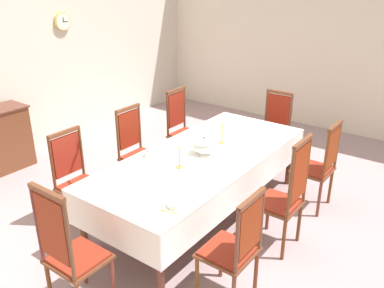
{
  "coord_description": "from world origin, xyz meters",
  "views": [
    {
      "loc": [
        -3.36,
        -2.19,
        2.62
      ],
      "look_at": [
        -0.16,
        0.17,
        0.95
      ],
      "focal_mm": 37.89,
      "sensor_mm": 36.0,
      "label": 1
    }
  ],
  "objects_px": {
    "bowl_near_left": "(283,134)",
    "spoon_primary": "(285,132)",
    "chair_north_c": "(183,128)",
    "chair_head_west": "(69,251)",
    "chair_north_a": "(77,178)",
    "candlestick_east": "(222,132)",
    "chair_north_b": "(137,150)",
    "soup_tureen": "(204,146)",
    "mounted_clock": "(62,22)",
    "chair_south_c": "(319,165)",
    "candlestick_west": "(179,156)",
    "bowl_near_right": "(176,204)",
    "dining_table": "(202,160)",
    "bowl_far_left": "(150,155)",
    "spoon_secondary": "(165,211)",
    "chair_head_east": "(273,127)",
    "chair_south_b": "(285,195)",
    "chair_south_a": "(235,247)"
  },
  "relations": [
    {
      "from": "chair_south_c",
      "to": "bowl_far_left",
      "type": "height_order",
      "value": "chair_south_c"
    },
    {
      "from": "candlestick_east",
      "to": "chair_north_b",
      "type": "bearing_deg",
      "value": 112.19
    },
    {
      "from": "mounted_clock",
      "to": "chair_head_east",
      "type": "bearing_deg",
      "value": -72.09
    },
    {
      "from": "chair_north_a",
      "to": "mounted_clock",
      "type": "relative_size",
      "value": 3.84
    },
    {
      "from": "chair_south_c",
      "to": "mounted_clock",
      "type": "xyz_separation_m",
      "value": [
        -0.19,
        4.25,
        1.36
      ]
    },
    {
      "from": "candlestick_west",
      "to": "spoon_secondary",
      "type": "bearing_deg",
      "value": -150.28
    },
    {
      "from": "bowl_near_left",
      "to": "spoon_primary",
      "type": "xyz_separation_m",
      "value": [
        0.12,
        0.03,
        -0.01
      ]
    },
    {
      "from": "bowl_far_left",
      "to": "mounted_clock",
      "type": "distance_m",
      "value": 3.25
    },
    {
      "from": "chair_north_c",
      "to": "chair_head_west",
      "type": "xyz_separation_m",
      "value": [
        -2.78,
        -1.0,
        0.02
      ]
    },
    {
      "from": "dining_table",
      "to": "chair_south_c",
      "type": "height_order",
      "value": "chair_south_c"
    },
    {
      "from": "chair_south_a",
      "to": "bowl_near_right",
      "type": "xyz_separation_m",
      "value": [
        -0.07,
        0.56,
        0.24
      ]
    },
    {
      "from": "soup_tureen",
      "to": "spoon_primary",
      "type": "bearing_deg",
      "value": -21.24
    },
    {
      "from": "chair_south_b",
      "to": "bowl_far_left",
      "type": "height_order",
      "value": "chair_south_b"
    },
    {
      "from": "chair_south_c",
      "to": "chair_north_c",
      "type": "bearing_deg",
      "value": 90.0
    },
    {
      "from": "bowl_near_left",
      "to": "spoon_secondary",
      "type": "height_order",
      "value": "bowl_near_left"
    },
    {
      "from": "chair_north_a",
      "to": "bowl_near_left",
      "type": "bearing_deg",
      "value": 143.84
    },
    {
      "from": "spoon_primary",
      "to": "chair_north_a",
      "type": "bearing_deg",
      "value": 162.09
    },
    {
      "from": "chair_south_c",
      "to": "chair_north_c",
      "type": "xyz_separation_m",
      "value": [
        0.0,
        2.0,
        0.01
      ]
    },
    {
      "from": "candlestick_east",
      "to": "soup_tureen",
      "type": "bearing_deg",
      "value": 180.0
    },
    {
      "from": "spoon_secondary",
      "to": "mounted_clock",
      "type": "height_order",
      "value": "mounted_clock"
    },
    {
      "from": "chair_head_west",
      "to": "bowl_near_left",
      "type": "xyz_separation_m",
      "value": [
        2.89,
        -0.47,
        0.19
      ]
    },
    {
      "from": "chair_south_c",
      "to": "soup_tureen",
      "type": "xyz_separation_m",
      "value": [
        -0.92,
        1.0,
        0.31
      ]
    },
    {
      "from": "chair_south_b",
      "to": "chair_north_b",
      "type": "relative_size",
      "value": 1.1
    },
    {
      "from": "bowl_near_right",
      "to": "bowl_near_left",
      "type": "bearing_deg",
      "value": -0.81
    },
    {
      "from": "candlestick_west",
      "to": "mounted_clock",
      "type": "bearing_deg",
      "value": 70.22
    },
    {
      "from": "chair_south_c",
      "to": "candlestick_west",
      "type": "height_order",
      "value": "candlestick_west"
    },
    {
      "from": "chair_head_west",
      "to": "chair_head_east",
      "type": "bearing_deg",
      "value": 90.0
    },
    {
      "from": "chair_north_b",
      "to": "bowl_far_left",
      "type": "height_order",
      "value": "chair_north_b"
    },
    {
      "from": "chair_head_west",
      "to": "spoon_primary",
      "type": "height_order",
      "value": "chair_head_west"
    },
    {
      "from": "bowl_near_left",
      "to": "spoon_secondary",
      "type": "distance_m",
      "value": 2.2
    },
    {
      "from": "chair_south_c",
      "to": "mounted_clock",
      "type": "distance_m",
      "value": 4.47
    },
    {
      "from": "soup_tureen",
      "to": "candlestick_west",
      "type": "distance_m",
      "value": 0.44
    },
    {
      "from": "chair_head_east",
      "to": "bowl_near_left",
      "type": "relative_size",
      "value": 6.68
    },
    {
      "from": "chair_south_c",
      "to": "mounted_clock",
      "type": "bearing_deg",
      "value": 92.56
    },
    {
      "from": "candlestick_west",
      "to": "bowl_near_left",
      "type": "xyz_separation_m",
      "value": [
        1.47,
        -0.47,
        -0.12
      ]
    },
    {
      "from": "candlestick_west",
      "to": "bowl_near_right",
      "type": "distance_m",
      "value": 0.76
    },
    {
      "from": "soup_tureen",
      "to": "bowl_near_left",
      "type": "xyz_separation_m",
      "value": [
        1.03,
        -0.47,
        -0.08
      ]
    },
    {
      "from": "bowl_near_right",
      "to": "spoon_secondary",
      "type": "xyz_separation_m",
      "value": [
        -0.12,
        0.03,
        -0.02
      ]
    },
    {
      "from": "soup_tureen",
      "to": "candlestick_east",
      "type": "height_order",
      "value": "candlestick_east"
    },
    {
      "from": "soup_tureen",
      "to": "mounted_clock",
      "type": "height_order",
      "value": "mounted_clock"
    },
    {
      "from": "bowl_near_right",
      "to": "bowl_far_left",
      "type": "bearing_deg",
      "value": 53.56
    },
    {
      "from": "candlestick_east",
      "to": "spoon_secondary",
      "type": "relative_size",
      "value": 2.04
    },
    {
      "from": "chair_head_west",
      "to": "bowl_far_left",
      "type": "xyz_separation_m",
      "value": [
        1.45,
        0.43,
        0.19
      ]
    },
    {
      "from": "dining_table",
      "to": "chair_south_b",
      "type": "height_order",
      "value": "chair_south_b"
    },
    {
      "from": "spoon_primary",
      "to": "soup_tureen",
      "type": "bearing_deg",
      "value": 175.02
    },
    {
      "from": "chair_head_west",
      "to": "candlestick_east",
      "type": "height_order",
      "value": "chair_head_west"
    },
    {
      "from": "chair_south_b",
      "to": "chair_head_west",
      "type": "distance_m",
      "value": 2.08
    },
    {
      "from": "chair_south_c",
      "to": "spoon_secondary",
      "type": "xyz_separation_m",
      "value": [
        -2.09,
        0.58,
        0.21
      ]
    },
    {
      "from": "chair_head_west",
      "to": "candlestick_east",
      "type": "relative_size",
      "value": 3.36
    },
    {
      "from": "chair_north_b",
      "to": "chair_head_west",
      "type": "distance_m",
      "value": 2.08
    }
  ]
}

